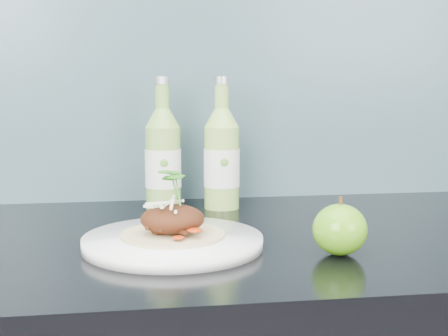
{
  "coord_description": "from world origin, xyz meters",
  "views": [
    {
      "loc": [
        -0.14,
        0.8,
        1.13
      ],
      "look_at": [
        -0.0,
        1.69,
        1.0
      ],
      "focal_mm": 50.0,
      "sensor_mm": 36.0,
      "label": 1
    }
  ],
  "objects_px": {
    "dinner_plate": "(173,242)",
    "cider_bottle_left": "(163,159)",
    "cider_bottle_right": "(222,159)",
    "green_apple": "(340,230)"
  },
  "relations": [
    {
      "from": "dinner_plate",
      "to": "cider_bottle_left",
      "type": "relative_size",
      "value": 1.18
    },
    {
      "from": "dinner_plate",
      "to": "cider_bottle_right",
      "type": "relative_size",
      "value": 1.18
    },
    {
      "from": "dinner_plate",
      "to": "cider_bottle_right",
      "type": "distance_m",
      "value": 0.29
    },
    {
      "from": "cider_bottle_left",
      "to": "cider_bottle_right",
      "type": "height_order",
      "value": "same"
    },
    {
      "from": "dinner_plate",
      "to": "cider_bottle_left",
      "type": "bearing_deg",
      "value": 89.57
    },
    {
      "from": "green_apple",
      "to": "cider_bottle_right",
      "type": "bearing_deg",
      "value": 108.48
    },
    {
      "from": "green_apple",
      "to": "cider_bottle_left",
      "type": "distance_m",
      "value": 0.4
    },
    {
      "from": "green_apple",
      "to": "cider_bottle_right",
      "type": "distance_m",
      "value": 0.35
    },
    {
      "from": "green_apple",
      "to": "cider_bottle_right",
      "type": "height_order",
      "value": "cider_bottle_right"
    },
    {
      "from": "dinner_plate",
      "to": "green_apple",
      "type": "relative_size",
      "value": 3.55
    }
  ]
}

